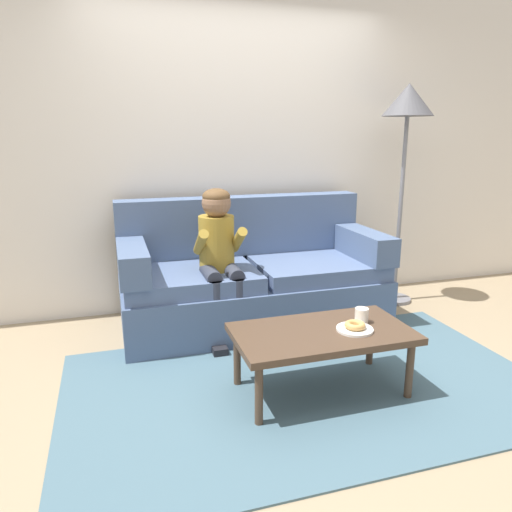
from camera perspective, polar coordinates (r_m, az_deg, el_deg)
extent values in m
plane|color=#9E896B|center=(3.21, 4.26, -13.13)|extent=(10.00, 10.00, 0.00)
cube|color=silver|center=(4.18, -2.53, 13.27)|extent=(8.00, 0.10, 2.80)
cube|color=#476675|center=(3.00, 6.06, -15.10)|extent=(2.84, 1.69, 0.01)
cube|color=slate|center=(3.82, -0.31, -5.35)|extent=(2.03, 0.90, 0.38)
cube|color=slate|center=(3.59, -7.85, -2.60)|extent=(0.97, 0.74, 0.12)
cube|color=slate|center=(3.87, 7.10, -1.32)|extent=(0.97, 0.74, 0.12)
cube|color=slate|center=(4.00, -1.77, 3.70)|extent=(2.03, 0.20, 0.48)
cube|color=slate|center=(3.55, -14.55, -0.26)|extent=(0.20, 0.90, 0.22)
cube|color=slate|center=(4.05, 12.14, 1.66)|extent=(0.20, 0.90, 0.22)
cube|color=#4C3828|center=(2.80, 7.88, -9.11)|extent=(1.02, 0.55, 0.04)
cylinder|color=#4C3828|center=(2.56, 0.34, -16.23)|extent=(0.04, 0.04, 0.35)
cylinder|color=#4C3828|center=(2.93, 17.79, -12.85)|extent=(0.04, 0.04, 0.35)
cylinder|color=#4C3828|center=(2.93, -2.25, -12.10)|extent=(0.04, 0.04, 0.35)
cylinder|color=#4C3828|center=(3.25, 13.43, -9.71)|extent=(0.04, 0.04, 0.35)
cylinder|color=olive|center=(3.53, -4.71, 1.57)|extent=(0.26, 0.26, 0.40)
sphere|color=#846047|center=(3.46, -4.73, 6.29)|extent=(0.21, 0.21, 0.21)
ellipsoid|color=brown|center=(3.45, -4.75, 7.07)|extent=(0.20, 0.20, 0.12)
cylinder|color=#333847|center=(3.42, -5.40, -2.16)|extent=(0.11, 0.30, 0.11)
cylinder|color=#333847|center=(3.35, -4.78, -6.63)|extent=(0.09, 0.09, 0.44)
cube|color=black|center=(3.41, -4.51, -10.85)|extent=(0.10, 0.20, 0.06)
cylinder|color=olive|center=(3.40, -6.57, 1.61)|extent=(0.07, 0.29, 0.23)
cylinder|color=#333847|center=(3.45, -2.80, -1.95)|extent=(0.11, 0.30, 0.11)
cylinder|color=#333847|center=(3.39, -2.12, -6.37)|extent=(0.09, 0.09, 0.44)
cube|color=black|center=(3.44, -1.86, -10.55)|extent=(0.10, 0.20, 0.06)
cylinder|color=olive|center=(3.45, -2.13, 1.91)|extent=(0.07, 0.29, 0.23)
cylinder|color=white|center=(2.82, 11.65, -8.53)|extent=(0.21, 0.21, 0.01)
torus|color=tan|center=(2.81, 11.68, -8.06)|extent=(0.16, 0.16, 0.04)
cylinder|color=silver|center=(2.92, 12.44, -6.92)|extent=(0.08, 0.08, 0.09)
cylinder|color=slate|center=(4.57, 16.03, -4.91)|extent=(0.30, 0.30, 0.03)
cylinder|color=slate|center=(4.37, 16.78, 5.48)|extent=(0.04, 0.04, 1.64)
cone|color=#4C4C51|center=(4.34, 17.68, 17.29)|extent=(0.42, 0.42, 0.26)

